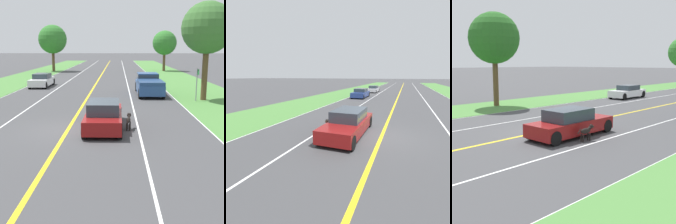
{
  "view_description": "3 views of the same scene",
  "coord_description": "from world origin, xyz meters",
  "views": [
    {
      "loc": [
        2.48,
        -14.84,
        4.0
      ],
      "look_at": [
        2.18,
        0.18,
        0.87
      ],
      "focal_mm": 50.0,
      "sensor_mm": 36.0,
      "label": 1
    },
    {
      "loc": [
        -1.03,
        9.26,
        3.19
      ],
      "look_at": [
        2.4,
        0.38,
        1.22
      ],
      "focal_mm": 28.0,
      "sensor_mm": 36.0,
      "label": 2
    },
    {
      "loc": [
        12.05,
        -10.96,
        3.65
      ],
      "look_at": [
        1.61,
        0.1,
        1.24
      ],
      "focal_mm": 50.0,
      "sensor_mm": 36.0,
      "label": 3
    }
  ],
  "objects": [
    {
      "name": "ground_plane",
      "position": [
        0.0,
        0.0,
        0.0
      ],
      "size": [
        400.0,
        400.0,
        0.0
      ],
      "primitive_type": "plane",
      "color": "#424244"
    },
    {
      "name": "lane_edge_line_left",
      "position": [
        -7.0,
        0.0,
        0.0
      ],
      "size": [
        0.14,
        160.0,
        0.01
      ],
      "primitive_type": "cube",
      "color": "white",
      "rests_on": "ground"
    },
    {
      "name": "centre_divider_line",
      "position": [
        0.0,
        0.0,
        0.0
      ],
      "size": [
        0.18,
        160.0,
        0.01
      ],
      "primitive_type": "cube",
      "color": "yellow",
      "rests_on": "ground"
    },
    {
      "name": "lane_dash_oncoming",
      "position": [
        -3.5,
        0.0,
        0.0
      ],
      "size": [
        0.1,
        160.0,
        0.01
      ],
      "primitive_type": "cube",
      "color": "white",
      "rests_on": "ground"
    },
    {
      "name": "ego_car",
      "position": [
        1.77,
        0.4,
        0.65
      ],
      "size": [
        1.81,
        4.77,
        1.4
      ],
      "color": "maroon",
      "rests_on": "ground"
    },
    {
      "name": "lane_dash_same_dir",
      "position": [
        3.5,
        0.0,
        0.0
      ],
      "size": [
        0.1,
        160.0,
        0.01
      ],
      "primitive_type": "cube",
      "color": "white",
      "rests_on": "ground"
    },
    {
      "name": "lane_edge_line_right",
      "position": [
        7.0,
        0.0,
        0.0
      ],
      "size": [
        0.14,
        160.0,
        0.01
      ],
      "primitive_type": "cube",
      "color": "white",
      "rests_on": "ground"
    },
    {
      "name": "roadside_tree_left_near",
      "position": [
        -10.26,
        4.26,
        5.63
      ],
      "size": [
        4.22,
        4.22,
        7.78
      ],
      "color": "brown",
      "rests_on": "ground"
    },
    {
      "name": "oncoming_car",
      "position": [
        -5.4,
        17.18,
        0.64
      ],
      "size": [
        1.81,
        4.58,
        1.34
      ],
      "rotation": [
        0.0,
        0.0,
        3.14
      ],
      "color": "white",
      "rests_on": "ground"
    },
    {
      "name": "dog",
      "position": [
        3.01,
        0.18,
        0.49
      ],
      "size": [
        0.28,
        1.08,
        0.78
      ],
      "rotation": [
        0.0,
        0.0,
        -0.1
      ],
      "color": "black",
      "rests_on": "ground"
    }
  ]
}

